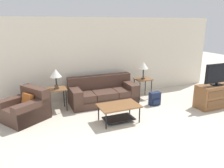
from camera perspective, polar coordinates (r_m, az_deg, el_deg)
wall_back at (r=7.22m, az=-2.62°, el=6.72°), size 8.64×0.06×2.60m
couch at (r=6.84m, az=-2.43°, el=-2.50°), size 2.07×0.95×0.82m
armchair at (r=6.11m, az=-21.60°, el=-6.05°), size 1.32×1.30×0.80m
coffee_table at (r=5.55m, az=1.79°, el=-6.62°), size 1.02×0.65×0.45m
side_table_left at (r=6.37m, az=-14.19°, el=-1.80°), size 0.52×0.46×0.65m
side_table_right at (r=7.30m, az=8.08°, el=0.80°), size 0.52×0.46×0.65m
table_lamp_left at (r=6.23m, az=-14.51°, el=2.69°), size 0.32×0.32×0.56m
table_lamp_right at (r=7.18m, az=8.24°, el=4.75°), size 0.32×0.32×0.56m
tv_console at (r=7.16m, az=25.29°, el=-2.81°), size 1.19×0.50×0.68m
television at (r=6.99m, az=25.94°, el=2.44°), size 0.92×0.20×0.63m
backpack at (r=6.80m, az=11.12°, el=-3.79°), size 0.34×0.25×0.40m
picture_frame at (r=6.26m, az=-14.31°, el=-0.76°), size 0.10×0.04×0.13m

